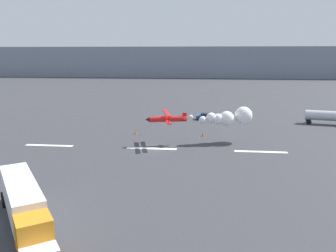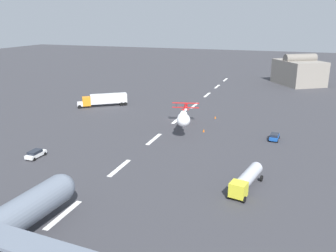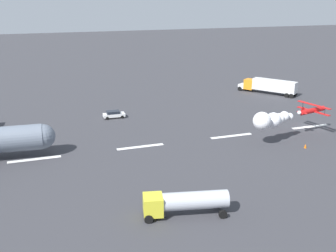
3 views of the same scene
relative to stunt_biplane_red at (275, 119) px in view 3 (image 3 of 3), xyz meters
name	(u,v)px [view 3 (image 3 of 3)]	position (x,y,z in m)	size (l,w,h in m)	color
ground_plane	(310,127)	(-11.58, -5.27, -4.30)	(440.00, 440.00, 0.00)	#38383D
runway_stripe_4	(310,127)	(-11.58, -5.27, -4.30)	(8.00, 0.90, 0.01)	white
runway_stripe_5	(231,136)	(5.37, -5.27, -4.30)	(8.00, 0.90, 0.01)	white
runway_stripe_6	(140,147)	(22.33, -5.27, -4.30)	(8.00, 0.90, 0.01)	white
runway_stripe_7	(35,159)	(39.29, -5.27, -4.30)	(8.00, 0.90, 0.01)	white
stunt_biplane_red	(275,119)	(0.00, 0.00, 0.00)	(17.70, 8.30, 3.19)	red
semi_truck_orange	(269,86)	(-18.56, -31.41, -2.17)	(11.13, 13.83, 3.70)	silver
fuel_tanker_truck	(185,202)	(23.11, 17.61, -2.55)	(10.06, 4.55, 2.90)	yellow
followme_car_yellow	(114,114)	(23.33, -22.97, -3.49)	(4.44, 2.07, 1.52)	white
traffic_cone_far	(305,146)	(-3.55, 4.01, -3.93)	(0.44, 0.44, 0.75)	orange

